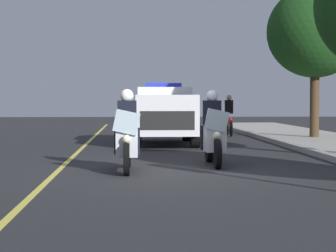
{
  "coord_description": "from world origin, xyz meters",
  "views": [
    {
      "loc": [
        12.77,
        -0.79,
        1.5
      ],
      "look_at": [
        -1.03,
        0.0,
        0.9
      ],
      "focal_mm": 65.4,
      "sensor_mm": 36.0,
      "label": 1
    }
  ],
  "objects_px": {
    "police_motorcycle_lead_right": "(213,135)",
    "tree_far_back": "(315,32)",
    "police_motorcycle_lead_left": "(127,138)",
    "cyclist_background": "(229,115)",
    "police_suv": "(164,112)"
  },
  "relations": [
    {
      "from": "police_motorcycle_lead_right",
      "to": "tree_far_back",
      "type": "height_order",
      "value": "tree_far_back"
    },
    {
      "from": "police_motorcycle_lead_left",
      "to": "police_motorcycle_lead_right",
      "type": "relative_size",
      "value": 1.0
    },
    {
      "from": "cyclist_background",
      "to": "tree_far_back",
      "type": "distance_m",
      "value": 4.94
    },
    {
      "from": "police_motorcycle_lead_left",
      "to": "police_suv",
      "type": "bearing_deg",
      "value": 171.47
    },
    {
      "from": "police_motorcycle_lead_right",
      "to": "tree_far_back",
      "type": "xyz_separation_m",
      "value": [
        -8.65,
        4.95,
        3.31
      ]
    },
    {
      "from": "police_motorcycle_lead_left",
      "to": "police_motorcycle_lead_right",
      "type": "bearing_deg",
      "value": 118.79
    },
    {
      "from": "police_motorcycle_lead_right",
      "to": "police_motorcycle_lead_left",
      "type": "bearing_deg",
      "value": -61.21
    },
    {
      "from": "police_suv",
      "to": "tree_far_back",
      "type": "distance_m",
      "value": 6.8
    },
    {
      "from": "police_motorcycle_lead_right",
      "to": "tree_far_back",
      "type": "distance_m",
      "value": 10.5
    },
    {
      "from": "police_motorcycle_lead_left",
      "to": "cyclist_background",
      "type": "height_order",
      "value": "police_motorcycle_lead_left"
    },
    {
      "from": "cyclist_background",
      "to": "tree_far_back",
      "type": "height_order",
      "value": "tree_far_back"
    },
    {
      "from": "police_motorcycle_lead_right",
      "to": "police_suv",
      "type": "relative_size",
      "value": 0.44
    },
    {
      "from": "police_motorcycle_lead_left",
      "to": "cyclist_background",
      "type": "distance_m",
      "value": 12.92
    },
    {
      "from": "police_motorcycle_lead_right",
      "to": "police_suv",
      "type": "distance_m",
      "value": 6.61
    },
    {
      "from": "police_suv",
      "to": "cyclist_background",
      "type": "distance_m",
      "value": 5.49
    }
  ]
}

